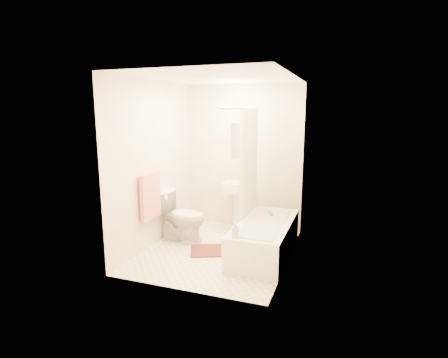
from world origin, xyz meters
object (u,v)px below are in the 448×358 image
(toilet, at_px, (181,217))
(bath_mat, at_px, (212,250))
(sink, at_px, (238,204))
(bathtub, at_px, (265,238))
(soap_bottle, at_px, (235,229))

(toilet, relative_size, bath_mat, 1.29)
(sink, xyz_separation_m, bathtub, (0.65, -0.82, -0.22))
(bath_mat, bearing_deg, bathtub, 14.18)
(toilet, height_order, bathtub, toilet)
(bath_mat, bearing_deg, toilet, 158.92)
(toilet, bearing_deg, sink, -33.94)
(soap_bottle, bearing_deg, bath_mat, 135.63)
(bathtub, bearing_deg, toilet, 177.87)
(sink, distance_m, bathtub, 1.07)
(sink, relative_size, bathtub, 0.56)
(toilet, bearing_deg, bath_mat, -104.40)
(bath_mat, distance_m, soap_bottle, 0.88)
(sink, bearing_deg, soap_bottle, -79.17)
(toilet, xyz_separation_m, bath_mat, (0.60, -0.23, -0.38))
(sink, height_order, soap_bottle, sink)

